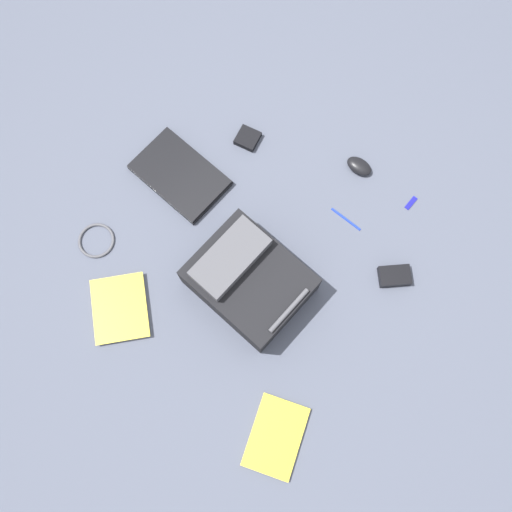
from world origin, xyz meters
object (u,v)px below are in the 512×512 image
(book_red, at_px, (276,437))
(power_brick, at_px, (394,276))
(laptop, at_px, (180,175))
(cable_coil, at_px, (96,241))
(backpack, at_px, (248,279))
(earbud_pouch, at_px, (248,138))
(book_comic, at_px, (120,308))
(pen_black, at_px, (346,219))
(computer_mouse, at_px, (359,166))
(usb_stick, at_px, (411,203))

(book_red, bearing_deg, power_brick, 85.24)
(laptop, xyz_separation_m, cable_coil, (-0.11, -0.38, -0.01))
(book_red, distance_m, power_brick, 0.70)
(backpack, distance_m, book_red, 0.54)
(backpack, distance_m, earbud_pouch, 0.58)
(book_comic, bearing_deg, laptop, 102.60)
(pen_black, bearing_deg, cable_coil, -141.38)
(computer_mouse, distance_m, power_brick, 0.44)
(computer_mouse, bearing_deg, book_red, 17.28)
(power_brick, xyz_separation_m, usb_stick, (-0.09, 0.29, -0.01))
(cable_coil, distance_m, pen_black, 0.93)
(book_red, distance_m, cable_coil, 0.95)
(laptop, xyz_separation_m, usb_stick, (0.79, 0.39, -0.01))
(book_comic, xyz_separation_m, power_brick, (0.76, 0.64, 0.01))
(backpack, relative_size, earbud_pouch, 5.14)
(computer_mouse, bearing_deg, power_brick, 49.61)
(cable_coil, xyz_separation_m, power_brick, (0.99, 0.49, 0.01))
(book_red, xyz_separation_m, pen_black, (-0.20, 0.80, -0.00))
(laptop, bearing_deg, backpack, -24.77)
(book_comic, height_order, computer_mouse, computer_mouse)
(power_brick, relative_size, pen_black, 0.84)
(backpack, xyz_separation_m, book_red, (0.37, -0.39, -0.07))
(book_comic, relative_size, usb_stick, 5.13)
(book_red, distance_m, usb_stick, 0.99)
(laptop, xyz_separation_m, earbud_pouch, (0.13, 0.27, -0.00))
(laptop, xyz_separation_m, book_comic, (0.12, -0.54, -0.00))
(cable_coil, relative_size, usb_stick, 2.28)
(book_comic, distance_m, usb_stick, 1.14)
(usb_stick, bearing_deg, pen_black, -132.12)
(book_comic, height_order, usb_stick, book_comic)
(book_comic, distance_m, book_red, 0.70)
(pen_black, relative_size, usb_stick, 2.26)
(backpack, bearing_deg, power_brick, 36.20)
(backpack, bearing_deg, usb_stick, 60.39)
(laptop, xyz_separation_m, pen_black, (0.62, 0.20, -0.01))
(book_red, xyz_separation_m, power_brick, (0.06, 0.70, 0.01))
(book_red, bearing_deg, backpack, 133.52)
(laptop, relative_size, cable_coil, 2.77)
(book_red, distance_m, earbud_pouch, 1.11)
(power_brick, bearing_deg, pen_black, 159.68)
(usb_stick, bearing_deg, laptop, -153.70)
(computer_mouse, bearing_deg, backpack, -7.05)
(backpack, xyz_separation_m, earbud_pouch, (-0.32, 0.48, -0.07))
(cable_coil, bearing_deg, earbud_pouch, 69.88)
(earbud_pouch, bearing_deg, book_comic, -90.69)
(laptop, bearing_deg, power_brick, 6.80)
(computer_mouse, distance_m, cable_coil, 1.03)
(cable_coil, bearing_deg, book_red, -13.02)
(computer_mouse, relative_size, power_brick, 0.91)
(book_red, bearing_deg, earbud_pouch, 128.50)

